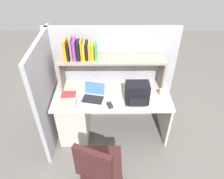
% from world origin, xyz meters
% --- Properties ---
extents(ground_plane, '(8.00, 8.00, 0.00)m').
position_xyz_m(ground_plane, '(0.00, 0.00, 0.00)').
color(ground_plane, slate).
extents(desk, '(1.60, 0.70, 0.73)m').
position_xyz_m(desk, '(-0.39, 0.00, 0.40)').
color(desk, beige).
rests_on(desk, ground_plane).
extents(cubicle_partition_rear, '(1.84, 0.05, 1.55)m').
position_xyz_m(cubicle_partition_rear, '(0.00, 0.38, 0.78)').
color(cubicle_partition_rear, '#9E9EA8').
rests_on(cubicle_partition_rear, ground_plane).
extents(cubicle_partition_left, '(0.05, 1.06, 1.55)m').
position_xyz_m(cubicle_partition_left, '(-0.85, -0.05, 0.78)').
color(cubicle_partition_left, '#9E9EA8').
rests_on(cubicle_partition_left, ground_plane).
extents(overhead_hutch, '(1.44, 0.28, 0.45)m').
position_xyz_m(overhead_hutch, '(0.00, 0.20, 1.08)').
color(overhead_hutch, gray).
rests_on(overhead_hutch, desk).
extents(reference_books_on_shelf, '(0.42, 0.18, 0.29)m').
position_xyz_m(reference_books_on_shelf, '(-0.42, 0.20, 1.30)').
color(reference_books_on_shelf, orange).
rests_on(reference_books_on_shelf, overhead_hutch).
extents(laptop, '(0.36, 0.32, 0.22)m').
position_xyz_m(laptop, '(-0.25, -0.08, 0.78)').
color(laptop, '#B7BABF').
rests_on(laptop, desk).
extents(backpack, '(0.30, 0.23, 0.28)m').
position_xyz_m(backpack, '(0.32, -0.15, 0.87)').
color(backpack, black).
rests_on(backpack, desk).
extents(computer_mouse, '(0.09, 0.12, 0.03)m').
position_xyz_m(computer_mouse, '(-0.03, -0.24, 0.75)').
color(computer_mouse, '#262628').
rests_on(computer_mouse, desk).
extents(paper_cup, '(0.08, 0.08, 0.10)m').
position_xyz_m(paper_cup, '(0.68, -0.03, 0.78)').
color(paper_cup, white).
rests_on(paper_cup, desk).
extents(tissue_box, '(0.23, 0.13, 0.10)m').
position_xyz_m(tissue_box, '(-0.57, -0.26, 0.78)').
color(tissue_box, '#BFB299').
rests_on(tissue_box, desk).
extents(desk_book_stack, '(0.21, 0.18, 0.06)m').
position_xyz_m(desk_book_stack, '(-0.59, -0.08, 0.76)').
color(desk_book_stack, white).
rests_on(desk_book_stack, desk).
extents(office_chair, '(0.53, 0.55, 0.93)m').
position_xyz_m(office_chair, '(-0.14, -0.95, 0.39)').
color(office_chair, black).
rests_on(office_chair, ground_plane).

